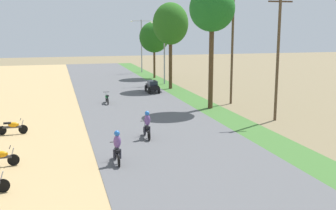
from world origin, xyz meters
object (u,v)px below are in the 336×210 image
Objects in this scene: motorbike_ahead_second at (147,125)px; motorbike_ahead_third at (107,98)px; utility_pole_near at (278,56)px; utility_pole_far at (232,47)px; streetlamp_near at (164,48)px; median_tree_fourth at (154,37)px; streetlamp_mid at (142,42)px; parked_motorbike_fifth at (0,157)px; parked_motorbike_sixth at (13,126)px; median_tree_third at (171,24)px; motorbike_foreground_rider at (117,148)px; car_sedan_black at (152,86)px; median_tree_second at (212,10)px.

motorbike_ahead_second reaches higher than motorbike_ahead_third.
utility_pole_near is 10.92m from motorbike_ahead_second.
utility_pole_far is 14.06m from motorbike_ahead_second.
motorbike_ahead_second is (-6.99, -22.87, -3.37)m from streetlamp_near.
median_tree_fourth is 0.96× the size of streetlamp_mid.
streetlamp_mid is (14.77, 39.11, 3.82)m from parked_motorbike_fifth.
parked_motorbike_sixth is 0.21× the size of utility_pole_near.
median_tree_third is at bearing -94.52° from streetlamp_near.
parked_motorbike_fifth is 41.98m from streetlamp_mid.
median_tree_third reaches higher than parked_motorbike_sixth.
motorbike_foreground_rider is (5.39, -7.25, 0.30)m from parked_motorbike_sixth.
parked_motorbike_sixth is 18.34m from car_sedan_black.
median_tree_fourth is 1.00× the size of streetlamp_near.
car_sedan_black is at bearing 106.69° from median_tree_second.
car_sedan_black is at bearing 72.74° from motorbike_foreground_rider.
streetlamp_near is 0.82× the size of utility_pole_near.
motorbike_foreground_rider is at bearing -103.13° from streetlamp_mid.
motorbike_ahead_second reaches higher than parked_motorbike_sixth.
median_tree_second reaches higher than motorbike_ahead_second.
motorbike_foreground_rider reaches higher than motorbike_ahead_third.
motorbike_ahead_third is at bearing 84.87° from motorbike_foreground_rider.
streetlamp_mid is at bearing 91.55° from median_tree_fourth.
parked_motorbike_sixth is at bearing -114.16° from streetlamp_mid.
streetlamp_mid is 4.14× the size of motorbike_ahead_third.
streetlamp_near is (-0.19, -5.90, -1.02)m from median_tree_fourth.
utility_pole_near reaches higher than parked_motorbike_sixth.
median_tree_fourth reaches higher than car_sedan_black.
parked_motorbike_sixth is 36.23m from streetlamp_mid.
median_tree_third reaches higher than streetlamp_mid.
streetlamp_near reaches higher than motorbike_ahead_second.
median_tree_third reaches higher than utility_pole_near.
utility_pole_far is (17.25, 6.50, 4.33)m from parked_motorbike_sixth.
utility_pole_far is at bearing 34.36° from median_tree_second.
utility_pole_far reaches higher than utility_pole_near.
motorbike_ahead_third is at bearing 151.80° from median_tree_second.
motorbike_foreground_rider is at bearing -130.78° from utility_pole_far.
motorbike_foreground_rider is at bearing -95.13° from motorbike_ahead_third.
parked_motorbike_sixth is 8.35m from motorbike_ahead_second.
streetlamp_near is at bearing 73.01° from motorbike_ahead_second.
parked_motorbike_sixth is 22.53m from median_tree_third.
median_tree_third is 16.95m from utility_pole_near.
motorbike_ahead_second is 1.00× the size of motorbike_ahead_third.
car_sedan_black is 1.26× the size of motorbike_foreground_rider.
parked_motorbike_fifth is 0.20× the size of median_tree_third.
utility_pole_far reaches higher than streetlamp_near.
utility_pole_far is at bearing -73.76° from median_tree_third.
median_tree_third reaches higher than motorbike_ahead_third.
motorbike_foreground_rider is (-9.31, -12.01, -7.01)m from median_tree_second.
streetlamp_near is (0.05, 15.04, -3.64)m from median_tree_second.
parked_motorbike_fifth is at bearing -120.74° from car_sedan_black.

